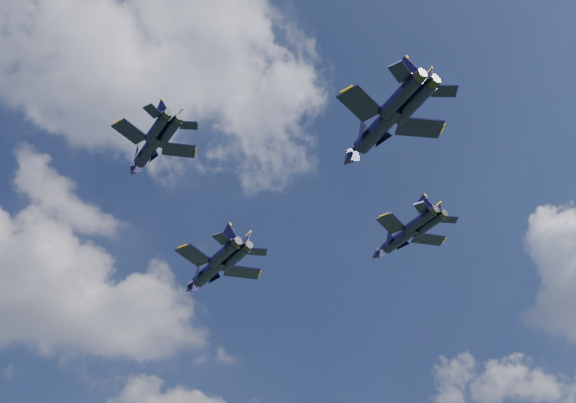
% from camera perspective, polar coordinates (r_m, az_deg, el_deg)
% --- Properties ---
extents(jet_lead, '(13.26, 18.04, 4.25)m').
position_cam_1_polar(jet_lead, '(107.73, -6.29, -5.54)').
color(jet_lead, black).
extents(jet_left, '(10.39, 13.95, 3.28)m').
position_cam_1_polar(jet_left, '(88.97, -11.04, 3.95)').
color(jet_left, black).
extents(jet_right, '(11.66, 15.80, 3.72)m').
position_cam_1_polar(jet_right, '(105.58, 8.73, -2.95)').
color(jet_right, black).
extents(jet_slot, '(14.01, 18.54, 4.37)m').
position_cam_1_polar(jet_slot, '(85.87, 6.97, 5.60)').
color(jet_slot, black).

